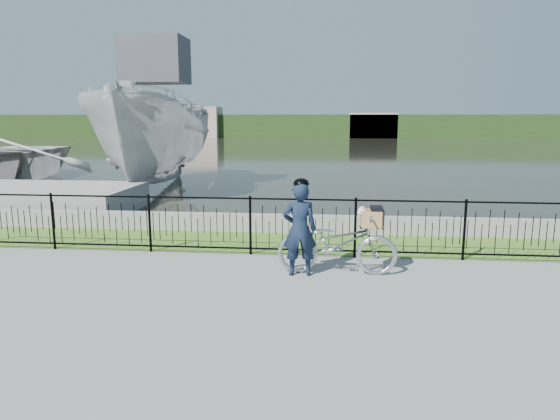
# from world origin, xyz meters

# --- Properties ---
(ground) EXTENTS (120.00, 120.00, 0.00)m
(ground) POSITION_xyz_m (0.00, 0.00, 0.00)
(ground) COLOR gray
(ground) RESTS_ON ground
(grass_strip) EXTENTS (60.00, 2.00, 0.01)m
(grass_strip) POSITION_xyz_m (0.00, 2.60, 0.00)
(grass_strip) COLOR #497223
(grass_strip) RESTS_ON ground
(water) EXTENTS (120.00, 120.00, 0.00)m
(water) POSITION_xyz_m (0.00, 33.00, 0.00)
(water) COLOR black
(water) RESTS_ON ground
(quay_wall) EXTENTS (60.00, 0.30, 0.40)m
(quay_wall) POSITION_xyz_m (0.00, 3.60, 0.20)
(quay_wall) COLOR gray
(quay_wall) RESTS_ON ground
(fence) EXTENTS (14.00, 0.06, 1.15)m
(fence) POSITION_xyz_m (0.00, 1.60, 0.58)
(fence) COLOR black
(fence) RESTS_ON ground
(far_treeline) EXTENTS (120.00, 6.00, 3.00)m
(far_treeline) POSITION_xyz_m (0.00, 60.00, 1.50)
(far_treeline) COLOR #233D17
(far_treeline) RESTS_ON ground
(far_building_left) EXTENTS (8.00, 4.00, 4.00)m
(far_building_left) POSITION_xyz_m (-18.00, 58.00, 2.00)
(far_building_left) COLOR #AC9A8A
(far_building_left) RESTS_ON ground
(far_building_right) EXTENTS (6.00, 3.00, 3.20)m
(far_building_right) POSITION_xyz_m (6.00, 58.50, 1.60)
(far_building_right) COLOR #AC9A8A
(far_building_right) RESTS_ON ground
(bicycle_rig) EXTENTS (2.01, 0.70, 1.19)m
(bicycle_rig) POSITION_xyz_m (0.66, 0.55, 0.54)
(bicycle_rig) COLOR #AAB0B7
(bicycle_rig) RESTS_ON ground
(cyclist) EXTENTS (0.62, 0.45, 1.64)m
(cyclist) POSITION_xyz_m (0.02, 0.42, 0.81)
(cyclist) COLOR black
(cyclist) RESTS_ON ground
(boat_near) EXTENTS (4.34, 9.63, 5.41)m
(boat_near) POSITION_xyz_m (-5.73, 10.11, 1.93)
(boat_near) COLOR #B8B8B8
(boat_near) RESTS_ON water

